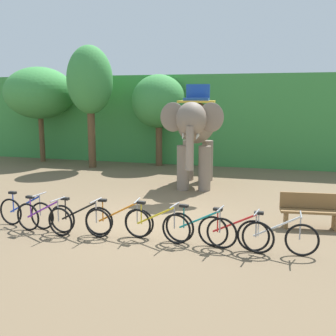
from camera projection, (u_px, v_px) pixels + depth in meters
ground_plane at (151, 221)px, 11.00m from camera, size 80.00×80.00×0.00m
foliage_hedge at (221, 118)px, 22.17m from camera, size 36.00×6.00×4.35m
tree_far_right at (40, 93)px, 20.55m from camera, size 3.49×3.49×4.78m
tree_far_left at (90, 81)px, 18.73m from camera, size 2.10×2.10×5.63m
tree_right at (159, 102)px, 19.34m from camera, size 2.57×2.57×4.35m
elephant at (196, 127)px, 14.86m from camera, size 2.15×4.22×3.78m
bike_blue at (26, 213)px, 10.44m from camera, size 1.71×0.52×0.92m
bike_purple at (44, 218)px, 9.97m from camera, size 1.70×0.52×0.92m
bike_black at (80, 220)px, 9.84m from camera, size 1.71×0.52×0.92m
bike_orange at (119, 221)px, 9.75m from camera, size 1.71×0.52×0.92m
bike_yellow at (156, 225)px, 9.45m from camera, size 1.70×0.52×0.92m
bike_teal at (200, 229)px, 9.16m from camera, size 1.70×0.52×0.92m
bike_red at (235, 233)px, 8.88m from camera, size 1.70×0.52×0.92m
bike_white at (277, 237)px, 8.66m from camera, size 1.71×0.52×0.92m
wooden_bench at (310, 210)px, 10.39m from camera, size 1.54×0.58×0.89m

